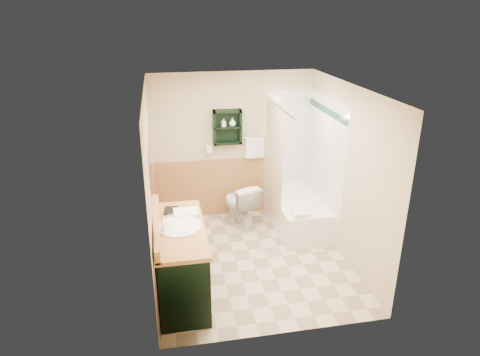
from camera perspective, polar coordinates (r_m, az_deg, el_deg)
name	(u,v)px	position (r m, az deg, el deg)	size (l,w,h in m)	color
floor	(251,259)	(6.13, 1.53, -10.77)	(3.00, 3.00, 0.00)	beige
back_wall	(232,146)	(6.98, -1.01, 4.29)	(2.60, 0.04, 2.40)	beige
left_wall	(149,188)	(5.47, -11.99, -1.29)	(0.04, 3.00, 2.40)	beige
right_wall	(347,174)	(5.99, 14.10, 0.57)	(0.04, 3.00, 2.40)	beige
ceiling	(253,86)	(5.24, 1.80, 12.12)	(2.60, 3.00, 0.04)	white
wainscot_left	(156,237)	(5.77, -11.10, -7.68)	(2.98, 2.98, 1.00)	tan
wainscot_back	(233,186)	(7.19, -0.93, -1.11)	(2.58, 2.58, 1.00)	tan
mirror_frame	(151,182)	(4.84, -11.72, -0.50)	(1.30, 1.30, 1.00)	olive
mirror_glass	(152,182)	(4.84, -11.66, -0.50)	(1.20, 1.20, 0.90)	white
tile_right	(323,166)	(6.66, 11.07, 1.65)	(1.50, 1.50, 2.10)	white
tile_back	(293,152)	(7.22, 7.11, 3.48)	(0.95, 0.95, 2.10)	white
tile_accent	(327,111)	(6.42, 11.53, 8.77)	(1.50, 1.50, 0.10)	#12422C
wall_shelf	(227,127)	(6.76, -1.70, 6.79)	(0.45, 0.15, 0.55)	black
hair_dryer	(209,149)	(6.84, -4.19, 3.87)	(0.10, 0.24, 0.18)	white
towel_bar	(254,137)	(6.94, 1.94, 5.47)	(0.40, 0.06, 0.40)	white
curtain_rod	(278,106)	(6.16, 5.11, 9.54)	(0.03, 0.03, 1.60)	silver
shower_curtain	(273,159)	(6.56, 4.46, 2.59)	(1.05, 1.05, 1.70)	beige
vanity	(181,261)	(5.30, -7.83, -10.89)	(0.59, 1.45, 0.92)	black
bathtub	(297,212)	(6.94, 7.56, -4.46)	(0.75, 1.50, 0.50)	white
toilet	(240,204)	(6.87, -0.01, -3.53)	(0.41, 0.74, 0.72)	white
counter_towel	(186,212)	(5.36, -7.24, -4.58)	(0.30, 0.24, 0.04)	white
vanity_book	(163,203)	(5.42, -10.17, -3.33)	(0.17, 0.02, 0.23)	black
tub_towel	(300,214)	(6.23, 8.06, -4.77)	(0.23, 0.20, 0.07)	white
soap_bottle_a	(224,125)	(6.74, -2.20, 7.12)	(0.06, 0.13, 0.06)	white
soap_bottle_b	(232,123)	(6.75, -1.01, 7.35)	(0.10, 0.13, 0.10)	white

